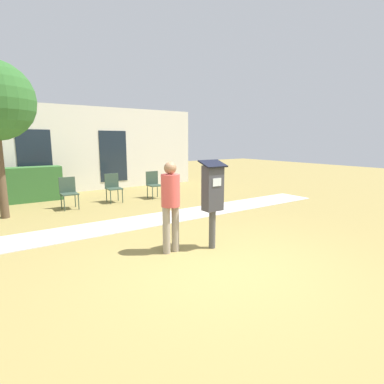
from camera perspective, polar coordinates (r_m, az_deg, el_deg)
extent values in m
plane|color=olive|center=(4.84, 4.65, -13.75)|extent=(40.00, 40.00, 0.00)
cube|color=beige|center=(7.26, -10.47, -5.70)|extent=(12.00, 1.10, 0.02)
cube|color=silver|center=(12.12, -21.30, 7.60)|extent=(10.00, 0.24, 3.20)
cube|color=#19232D|center=(11.75, -27.72, 5.63)|extent=(1.10, 0.02, 2.00)
cube|color=#19232D|center=(12.41, -14.74, 6.59)|extent=(1.10, 0.02, 2.00)
cylinder|color=#4C4C4C|center=(5.45, 3.87, -7.09)|extent=(0.12, 0.12, 0.70)
cube|color=#38383D|center=(5.28, 3.96, 0.73)|extent=(0.34, 0.22, 0.80)
cube|color=silver|center=(5.17, 4.78, 1.87)|extent=(0.18, 0.01, 0.14)
cube|color=black|center=(5.23, 4.02, 5.41)|extent=(0.44, 0.31, 0.12)
cylinder|color=gray|center=(5.19, -4.89, -7.27)|extent=(0.13, 0.13, 0.82)
cylinder|color=gray|center=(5.28, -3.18, -6.96)|extent=(0.13, 0.13, 0.82)
cylinder|color=#D14C47|center=(5.08, -4.12, 0.30)|extent=(0.32, 0.32, 0.55)
sphere|color=#8C6647|center=(5.03, -4.18, 4.58)|extent=(0.21, 0.21, 0.21)
cylinder|color=#334738|center=(8.93, -23.15, -2.08)|extent=(0.03, 0.03, 0.42)
cylinder|color=#334738|center=(9.01, -20.79, -1.83)|extent=(0.03, 0.03, 0.42)
cylinder|color=#334738|center=(9.30, -23.62, -1.67)|extent=(0.03, 0.03, 0.42)
cylinder|color=#334738|center=(9.38, -21.35, -1.43)|extent=(0.03, 0.03, 0.42)
cube|color=#334738|center=(9.11, -22.32, -0.34)|extent=(0.44, 0.44, 0.04)
cube|color=#334738|center=(9.27, -22.69, 1.29)|extent=(0.44, 0.04, 0.44)
cylinder|color=#334738|center=(9.46, -15.24, -1.00)|extent=(0.03, 0.03, 0.42)
cylinder|color=#334738|center=(9.59, -13.10, -0.77)|extent=(0.03, 0.03, 0.42)
cylinder|color=#334738|center=(9.81, -15.98, -0.65)|extent=(0.03, 0.03, 0.42)
cylinder|color=#334738|center=(9.94, -13.91, -0.43)|extent=(0.03, 0.03, 0.42)
cube|color=#334738|center=(9.66, -14.61, 0.63)|extent=(0.44, 0.44, 0.04)
cube|color=#334738|center=(9.82, -15.08, 2.15)|extent=(0.44, 0.04, 0.44)
cylinder|color=#334738|center=(9.89, -7.52, -0.28)|extent=(0.03, 0.03, 0.42)
cylinder|color=#334738|center=(10.07, -5.60, -0.06)|extent=(0.03, 0.03, 0.42)
cylinder|color=#334738|center=(10.23, -8.49, 0.03)|extent=(0.03, 0.03, 0.42)
cylinder|color=#334738|center=(10.39, -6.61, 0.23)|extent=(0.03, 0.03, 0.42)
cube|color=#334738|center=(10.11, -7.08, 1.26)|extent=(0.44, 0.44, 0.04)
cube|color=#334738|center=(10.25, -7.64, 2.72)|extent=(0.44, 0.04, 0.44)
cube|color=#33662D|center=(10.79, -30.14, 1.13)|extent=(2.50, 0.60, 1.10)
cylinder|color=brown|center=(8.76, -32.63, 2.82)|extent=(0.20, 0.20, 2.20)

